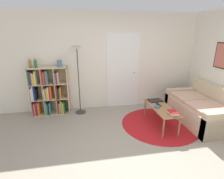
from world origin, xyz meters
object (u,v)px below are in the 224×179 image
at_px(laptop, 155,100).
at_px(bottle_middle, 35,64).
at_px(couch, 202,109).
at_px(bottle_left, 30,64).
at_px(coffee_table, 161,109).
at_px(bowl, 157,107).
at_px(bookshelf, 48,92).
at_px(vase_on_shelf, 60,63).
at_px(floor_lamp, 77,60).

height_order(laptop, bottle_middle, bottle_middle).
distance_m(couch, bottle_left, 4.32).
xyz_separation_m(coffee_table, bottle_middle, (-2.84, 1.11, 0.93)).
xyz_separation_m(couch, coffee_table, (-1.07, -0.03, 0.11)).
bearing_deg(bowl, laptop, 71.95).
xyz_separation_m(bookshelf, bottle_middle, (-0.22, 0.00, 0.75)).
xyz_separation_m(bowl, bottle_left, (-2.85, 1.16, 0.86)).
relative_size(couch, bottle_middle, 7.73).
distance_m(coffee_table, vase_on_shelf, 2.69).
relative_size(couch, laptop, 4.73).
bearing_deg(vase_on_shelf, floor_lamp, -12.44).
distance_m(bookshelf, coffee_table, 2.85).
distance_m(couch, bottle_middle, 4.19).
bearing_deg(coffee_table, bookshelf, 157.15).
height_order(laptop, bowl, bowl).
distance_m(bookshelf, floor_lamp, 1.16).
relative_size(coffee_table, bottle_middle, 5.17).
xyz_separation_m(laptop, vase_on_shelf, (-2.28, 0.74, 0.86)).
xyz_separation_m(coffee_table, laptop, (0.01, 0.37, 0.06)).
height_order(bookshelf, couch, bookshelf).
xyz_separation_m(floor_lamp, bowl, (1.71, -1.03, -0.95)).
relative_size(bookshelf, floor_lamp, 0.70).
xyz_separation_m(bottle_middle, vase_on_shelf, (0.57, -0.00, -0.01)).
height_order(couch, coffee_table, couch).
bearing_deg(bottle_middle, coffee_table, -21.34).
bearing_deg(bookshelf, coffee_table, -22.85).
distance_m(bottle_left, vase_on_shelf, 0.70).
xyz_separation_m(bookshelf, laptop, (2.63, -0.74, -0.12)).
relative_size(floor_lamp, coffee_table, 1.58).
bearing_deg(bookshelf, bowl, -24.21).
height_order(floor_lamp, laptop, floor_lamp).
bearing_deg(bowl, vase_on_shelf, 152.31).
relative_size(couch, coffee_table, 1.50).
distance_m(floor_lamp, vase_on_shelf, 0.47).
relative_size(bowl, bottle_middle, 0.56).
distance_m(bookshelf, couch, 3.86).
bearing_deg(bookshelf, bottle_left, 175.01).
xyz_separation_m(floor_lamp, bottle_left, (-1.15, 0.13, -0.09)).
bearing_deg(laptop, bottle_left, 165.56).
bearing_deg(vase_on_shelf, bookshelf, -179.49).
relative_size(floor_lamp, laptop, 5.01).
bearing_deg(vase_on_shelf, bottle_middle, 179.98).
distance_m(couch, bowl, 1.20).
distance_m(coffee_table, bottle_middle, 3.19).
relative_size(floor_lamp, bottle_left, 8.15).
bearing_deg(coffee_table, bottle_middle, 158.66).
height_order(couch, bottle_middle, bottle_middle).
bearing_deg(bottle_left, laptop, -14.44).
bearing_deg(bottle_left, couch, -15.30).
distance_m(couch, laptop, 1.13).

